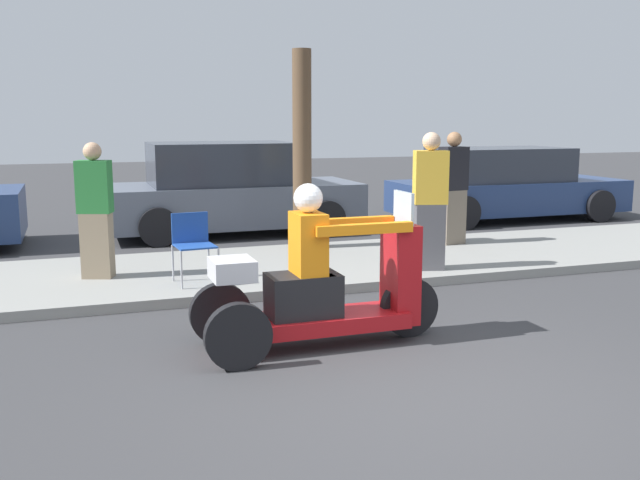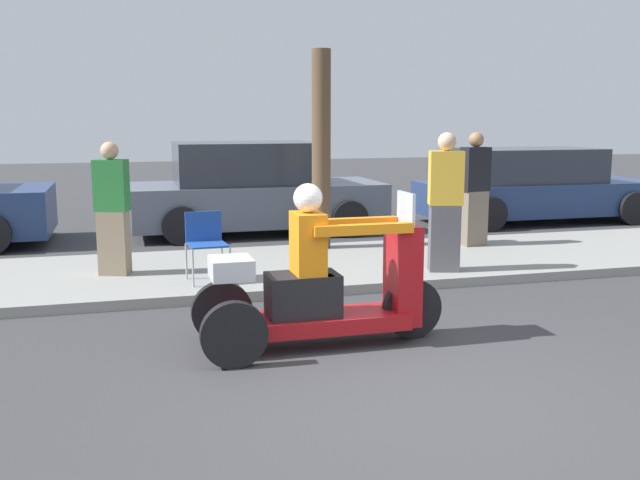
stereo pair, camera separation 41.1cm
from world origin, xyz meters
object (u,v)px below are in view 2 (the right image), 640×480
at_px(spectator_far_back, 445,205).
at_px(folding_chair_set_back, 206,239).
at_px(tree_trunk, 321,150).
at_px(motorcycle_trike, 322,289).
at_px(spectator_end_of_line, 474,191).
at_px(parked_car_lot_left, 254,191).
at_px(parked_car_lot_far, 535,187).
at_px(spectator_near_curb, 113,211).

relative_size(spectator_far_back, folding_chair_set_back, 2.15).
height_order(spectator_far_back, tree_trunk, tree_trunk).
bearing_deg(motorcycle_trike, spectator_end_of_line, 47.31).
xyz_separation_m(spectator_far_back, folding_chair_set_back, (-2.99, 0.29, -0.34)).
bearing_deg(parked_car_lot_left, folding_chair_set_back, -107.85).
relative_size(motorcycle_trike, spectator_end_of_line, 1.34).
xyz_separation_m(folding_chair_set_back, tree_trunk, (1.92, 1.71, 0.95)).
height_order(parked_car_lot_far, tree_trunk, tree_trunk).
bearing_deg(spectator_far_back, parked_car_lot_far, 47.04).
relative_size(spectator_end_of_line, spectator_near_curb, 1.05).
relative_size(folding_chair_set_back, tree_trunk, 0.28).
distance_m(spectator_far_back, parked_car_lot_left, 4.71).
bearing_deg(spectator_far_back, parked_car_lot_left, 110.72).
distance_m(motorcycle_trike, tree_trunk, 4.44).
relative_size(parked_car_lot_far, tree_trunk, 1.62).
bearing_deg(folding_chair_set_back, spectator_end_of_line, 17.07).
xyz_separation_m(motorcycle_trike, spectator_near_curb, (-1.84, 3.06, 0.39)).
bearing_deg(folding_chair_set_back, parked_car_lot_far, 29.74).
bearing_deg(spectator_near_curb, motorcycle_trike, -59.00).
distance_m(folding_chair_set_back, tree_trunk, 2.74).
distance_m(parked_car_lot_left, tree_trunk, 2.61).
height_order(folding_chair_set_back, parked_car_lot_left, parked_car_lot_left).
bearing_deg(spectator_end_of_line, folding_chair_set_back, -162.93).
relative_size(motorcycle_trike, parked_car_lot_left, 0.52).
bearing_deg(spectator_far_back, tree_trunk, 118.22).
bearing_deg(motorcycle_trike, parked_car_lot_left, 85.15).
xyz_separation_m(motorcycle_trike, spectator_end_of_line, (3.45, 3.74, 0.42)).
height_order(motorcycle_trike, parked_car_lot_left, parked_car_lot_left).
distance_m(motorcycle_trike, folding_chair_set_back, 2.57).
distance_m(spectator_far_back, tree_trunk, 2.35).
xyz_separation_m(spectator_near_curb, parked_car_lot_far, (8.02, 3.36, -0.22)).
height_order(spectator_near_curb, tree_trunk, tree_trunk).
bearing_deg(spectator_near_curb, parked_car_lot_far, 22.75).
bearing_deg(tree_trunk, motorcycle_trike, -105.44).
bearing_deg(spectator_far_back, motorcycle_trike, -135.79).
bearing_deg(parked_car_lot_far, folding_chair_set_back, -150.26).
bearing_deg(spectator_end_of_line, motorcycle_trike, -132.69).
distance_m(spectator_end_of_line, spectator_far_back, 2.01).
relative_size(motorcycle_trike, tree_trunk, 0.79).
distance_m(spectator_end_of_line, parked_car_lot_far, 3.84).
height_order(spectator_end_of_line, parked_car_lot_left, spectator_end_of_line).
bearing_deg(folding_chair_set_back, motorcycle_trike, -72.57).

